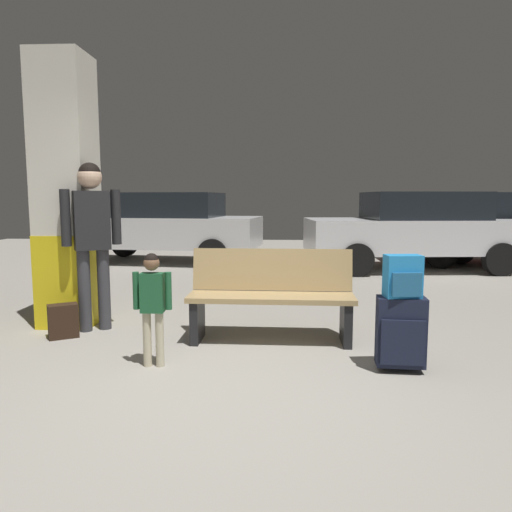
{
  "coord_description": "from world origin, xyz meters",
  "views": [
    {
      "loc": [
        0.43,
        -3.19,
        1.39
      ],
      "look_at": [
        0.2,
        1.3,
        0.85
      ],
      "focal_mm": 33.83,
      "sensor_mm": 36.0,
      "label": 1
    }
  ],
  "objects_px": {
    "suitcase": "(401,332)",
    "backpack_bright": "(403,277)",
    "parked_car_far": "(166,225)",
    "child": "(152,297)",
    "parked_car_side": "(490,226)",
    "structural_pillar": "(67,193)",
    "adult": "(92,228)",
    "backpack_dark_floor": "(63,321)",
    "parked_car_near": "(416,229)",
    "bench": "(271,296)"
  },
  "relations": [
    {
      "from": "structural_pillar",
      "to": "parked_car_side",
      "type": "relative_size",
      "value": 0.71
    },
    {
      "from": "adult",
      "to": "parked_car_near",
      "type": "bearing_deg",
      "value": 45.11
    },
    {
      "from": "bench",
      "to": "adult",
      "type": "bearing_deg",
      "value": 171.86
    },
    {
      "from": "parked_car_side",
      "to": "parked_car_far",
      "type": "bearing_deg",
      "value": -178.84
    },
    {
      "from": "bench",
      "to": "parked_car_far",
      "type": "distance_m",
      "value": 6.22
    },
    {
      "from": "adult",
      "to": "bench",
      "type": "bearing_deg",
      "value": -8.14
    },
    {
      "from": "backpack_dark_floor",
      "to": "parked_car_side",
      "type": "distance_m",
      "value": 8.9
    },
    {
      "from": "child",
      "to": "structural_pillar",
      "type": "bearing_deg",
      "value": 133.94
    },
    {
      "from": "backpack_bright",
      "to": "parked_car_far",
      "type": "relative_size",
      "value": 0.08
    },
    {
      "from": "child",
      "to": "parked_car_far",
      "type": "relative_size",
      "value": 0.22
    },
    {
      "from": "parked_car_far",
      "to": "parked_car_near",
      "type": "xyz_separation_m",
      "value": [
        5.13,
        -0.85,
        0.0
      ]
    },
    {
      "from": "child",
      "to": "adult",
      "type": "relative_size",
      "value": 0.54
    },
    {
      "from": "backpack_bright",
      "to": "parked_car_far",
      "type": "bearing_deg",
      "value": 117.88
    },
    {
      "from": "structural_pillar",
      "to": "parked_car_near",
      "type": "height_order",
      "value": "structural_pillar"
    },
    {
      "from": "structural_pillar",
      "to": "parked_car_near",
      "type": "relative_size",
      "value": 0.69
    },
    {
      "from": "suitcase",
      "to": "child",
      "type": "height_order",
      "value": "child"
    },
    {
      "from": "backpack_bright",
      "to": "suitcase",
      "type": "bearing_deg",
      "value": 160.17
    },
    {
      "from": "parked_car_far",
      "to": "parked_car_side",
      "type": "xyz_separation_m",
      "value": [
        6.95,
        0.14,
        0.0
      ]
    },
    {
      "from": "backpack_bright",
      "to": "bench",
      "type": "bearing_deg",
      "value": 142.5
    },
    {
      "from": "backpack_dark_floor",
      "to": "structural_pillar",
      "type": "bearing_deg",
      "value": 105.14
    },
    {
      "from": "backpack_bright",
      "to": "backpack_dark_floor",
      "type": "distance_m",
      "value": 3.29
    },
    {
      "from": "suitcase",
      "to": "adult",
      "type": "xyz_separation_m",
      "value": [
        -2.93,
        1.08,
        0.76
      ]
    },
    {
      "from": "parked_car_far",
      "to": "parked_car_near",
      "type": "relative_size",
      "value": 1.01
    },
    {
      "from": "adult",
      "to": "structural_pillar",
      "type": "bearing_deg",
      "value": 145.68
    },
    {
      "from": "child",
      "to": "parked_car_side",
      "type": "distance_m",
      "value": 8.66
    },
    {
      "from": "child",
      "to": "adult",
      "type": "distance_m",
      "value": 1.49
    },
    {
      "from": "suitcase",
      "to": "backpack_dark_floor",
      "type": "xyz_separation_m",
      "value": [
        -3.14,
        0.78,
        -0.15
      ]
    },
    {
      "from": "structural_pillar",
      "to": "parked_car_far",
      "type": "bearing_deg",
      "value": 91.9
    },
    {
      "from": "suitcase",
      "to": "child",
      "type": "bearing_deg",
      "value": 179.75
    },
    {
      "from": "suitcase",
      "to": "adult",
      "type": "height_order",
      "value": "adult"
    },
    {
      "from": "bench",
      "to": "parked_car_side",
      "type": "xyz_separation_m",
      "value": [
        4.55,
        5.87,
        0.36
      ]
    },
    {
      "from": "suitcase",
      "to": "backpack_bright",
      "type": "distance_m",
      "value": 0.45
    },
    {
      "from": "backpack_bright",
      "to": "child",
      "type": "xyz_separation_m",
      "value": [
        -2.02,
        0.01,
        -0.19
      ]
    },
    {
      "from": "adult",
      "to": "parked_car_side",
      "type": "bearing_deg",
      "value": 41.11
    },
    {
      "from": "backpack_dark_floor",
      "to": "parked_car_side",
      "type": "bearing_deg",
      "value": 41.65
    },
    {
      "from": "parked_car_side",
      "to": "structural_pillar",
      "type": "bearing_deg",
      "value": -141.69
    },
    {
      "from": "child",
      "to": "backpack_dark_floor",
      "type": "height_order",
      "value": "child"
    },
    {
      "from": "child",
      "to": "parked_car_near",
      "type": "distance_m",
      "value": 6.78
    },
    {
      "from": "bench",
      "to": "backpack_dark_floor",
      "type": "height_order",
      "value": "bench"
    },
    {
      "from": "child",
      "to": "parked_car_near",
      "type": "xyz_separation_m",
      "value": [
        3.69,
        5.68,
        0.22
      ]
    },
    {
      "from": "backpack_dark_floor",
      "to": "parked_car_far",
      "type": "height_order",
      "value": "parked_car_far"
    },
    {
      "from": "adult",
      "to": "parked_car_near",
      "type": "xyz_separation_m",
      "value": [
        4.6,
        4.62,
        -0.28
      ]
    },
    {
      "from": "parked_car_side",
      "to": "backpack_dark_floor",
      "type": "bearing_deg",
      "value": -138.35
    },
    {
      "from": "backpack_bright",
      "to": "adult",
      "type": "relative_size",
      "value": 0.19
    },
    {
      "from": "child",
      "to": "suitcase",
      "type": "bearing_deg",
      "value": -0.25
    },
    {
      "from": "suitcase",
      "to": "parked_car_side",
      "type": "distance_m",
      "value": 7.56
    },
    {
      "from": "backpack_bright",
      "to": "parked_car_near",
      "type": "relative_size",
      "value": 0.08
    },
    {
      "from": "backpack_dark_floor",
      "to": "parked_car_near",
      "type": "relative_size",
      "value": 0.08
    },
    {
      "from": "child",
      "to": "parked_car_near",
      "type": "relative_size",
      "value": 0.22
    },
    {
      "from": "adult",
      "to": "parked_car_near",
      "type": "distance_m",
      "value": 6.52
    }
  ]
}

